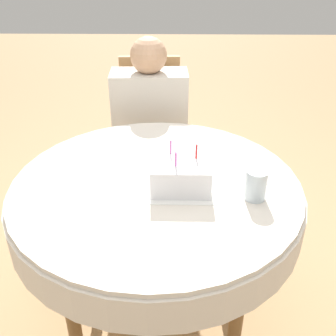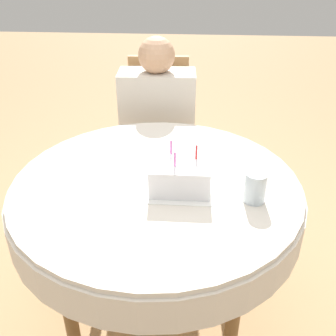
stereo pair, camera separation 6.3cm
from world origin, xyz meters
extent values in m
plane|color=#A37F56|center=(0.00, 0.00, 0.00)|extent=(12.00, 12.00, 0.00)
cylinder|color=silver|center=(0.00, 0.00, 0.72)|extent=(1.07, 1.07, 0.02)
cylinder|color=silver|center=(0.00, 0.00, 0.65)|extent=(1.09, 1.09, 0.13)
cylinder|color=brown|center=(-0.29, -0.29, 0.36)|extent=(0.05, 0.05, 0.71)
cylinder|color=brown|center=(0.29, -0.29, 0.36)|extent=(0.05, 0.05, 0.71)
cylinder|color=brown|center=(-0.29, 0.29, 0.36)|extent=(0.05, 0.05, 0.71)
cylinder|color=brown|center=(0.29, 0.29, 0.36)|extent=(0.05, 0.05, 0.71)
cube|color=#A37A4C|center=(-0.07, 0.78, 0.43)|extent=(0.39, 0.39, 0.04)
cube|color=#A37A4C|center=(-0.07, 0.95, 0.69)|extent=(0.34, 0.04, 0.50)
cylinder|color=#A37A4C|center=(-0.22, 0.61, 0.20)|extent=(0.04, 0.04, 0.41)
cylinder|color=#A37A4C|center=(0.10, 0.62, 0.20)|extent=(0.04, 0.04, 0.41)
cylinder|color=#A37A4C|center=(-0.24, 0.94, 0.20)|extent=(0.04, 0.04, 0.41)
cylinder|color=#A37A4C|center=(0.09, 0.95, 0.20)|extent=(0.04, 0.04, 0.41)
cylinder|color=tan|center=(-0.16, 0.63, 0.22)|extent=(0.09, 0.09, 0.44)
cylinder|color=tan|center=(0.04, 0.64, 0.22)|extent=(0.09, 0.09, 0.44)
cube|color=beige|center=(-0.07, 0.78, 0.68)|extent=(0.41, 0.21, 0.47)
sphere|color=tan|center=(-0.07, 0.78, 0.99)|extent=(0.19, 0.19, 0.19)
cube|color=white|center=(0.09, -0.02, 0.73)|extent=(0.26, 0.26, 0.00)
cube|color=white|center=(0.09, -0.02, 0.79)|extent=(0.21, 0.21, 0.10)
cylinder|color=red|center=(0.15, -0.01, 0.87)|extent=(0.01, 0.01, 0.05)
cylinder|color=#D166B2|center=(0.05, 0.03, 0.87)|extent=(0.01, 0.01, 0.05)
cylinder|color=#D166B2|center=(0.07, -0.06, 0.87)|extent=(0.01, 0.01, 0.05)
cylinder|color=silver|center=(0.35, -0.10, 0.79)|extent=(0.08, 0.08, 0.11)
camera|label=1|loc=(0.07, -1.23, 1.52)|focal=42.00mm
camera|label=2|loc=(0.13, -1.22, 1.52)|focal=42.00mm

